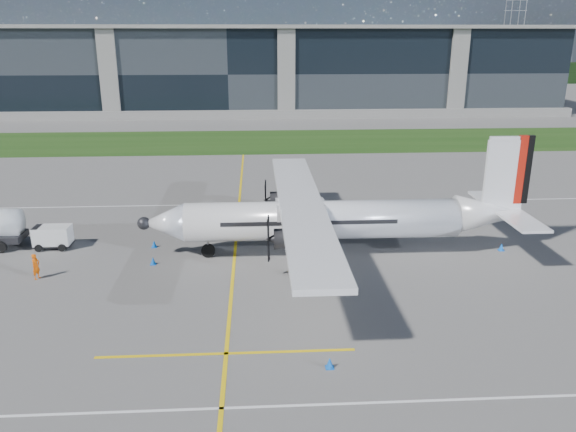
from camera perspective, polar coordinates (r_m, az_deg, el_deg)
The scene contains 14 objects.
ground at distance 70.40m, azimuth -7.00°, elevation 6.32°, with size 400.00×400.00×0.00m, color slate.
grass_strip at distance 78.23m, azimuth -6.66°, elevation 7.52°, with size 400.00×18.00×0.04m, color #193D10.
terminal_building at distance 109.12m, azimuth -5.90°, elevation 14.44°, with size 120.00×20.00×15.00m, color black.
tree_line at distance 169.25m, azimuth -5.01°, elevation 14.17°, with size 400.00×6.00×6.00m, color black.
pylon_east at distance 196.10m, azimuth 21.90°, elevation 17.04°, with size 9.00×4.60×30.00m, color gray, non-canonical shape.
yellow_taxiway_centerline at distance 41.32m, azimuth -5.27°, elevation -1.99°, with size 0.20×70.00×0.01m, color yellow.
turboprop_aircraft at distance 36.59m, azimuth 4.98°, elevation 1.86°, with size 25.41×26.35×7.91m, color white, non-canonical shape.
baggage_tug at distance 41.85m, azimuth -22.77°, elevation -2.00°, with size 2.58×1.55×1.55m, color silver, non-canonical shape.
ground_crew_person at distance 37.01m, azimuth -24.26°, elevation -4.53°, with size 0.74×0.53×1.81m, color #F25907.
safety_cone_stbdwing at distance 49.58m, azimuth 0.26°, elevation 1.80°, with size 0.36×0.36×0.50m, color blue.
safety_cone_nose_stbd at distance 39.94m, azimuth -13.44°, elevation -2.77°, with size 0.36×0.36×0.50m, color blue.
safety_cone_portwing at distance 25.66m, azimuth 4.26°, elevation -14.66°, with size 0.36×0.36×0.50m, color blue.
safety_cone_tail at distance 40.98m, azimuth 20.86°, elevation -2.96°, with size 0.36×0.36×0.50m, color blue.
safety_cone_nose_port at distance 37.06m, azimuth -13.55°, elevation -4.44°, with size 0.36×0.36×0.50m, color blue.
Camera 1 is at (4.54, -28.83, 14.07)m, focal length 35.00 mm.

